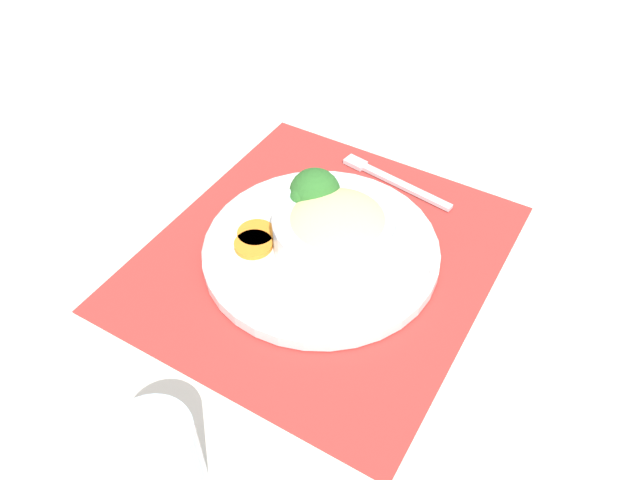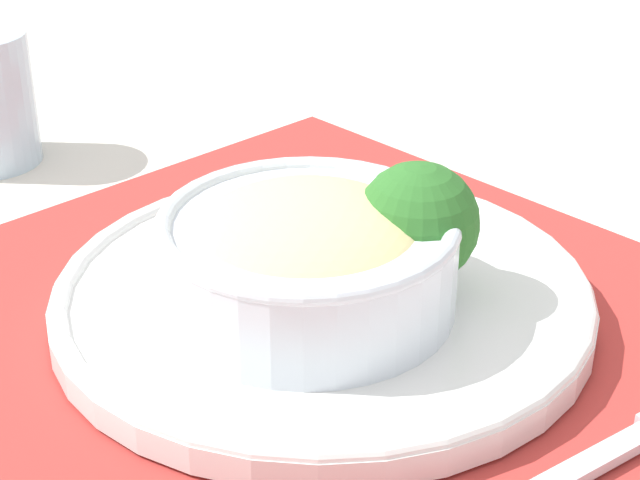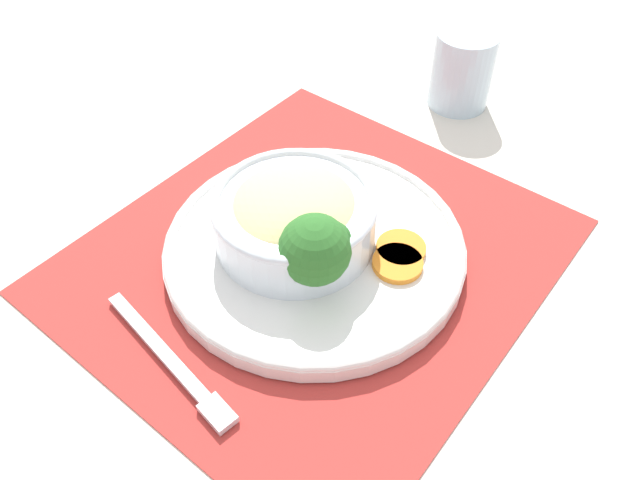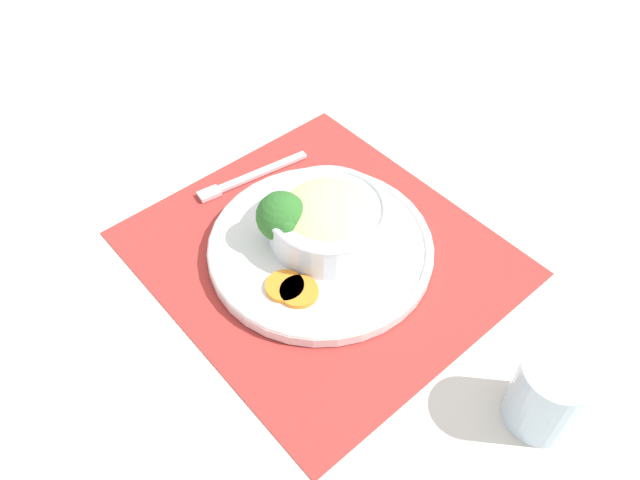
# 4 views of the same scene
# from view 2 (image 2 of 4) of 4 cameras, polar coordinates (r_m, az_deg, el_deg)

# --- Properties ---
(ground_plane) EXTENTS (4.00, 4.00, 0.00)m
(ground_plane) POSITION_cam_2_polar(r_m,az_deg,el_deg) (0.61, 0.13, -4.21)
(ground_plane) COLOR beige
(placemat) EXTENTS (0.47, 0.43, 0.00)m
(placemat) POSITION_cam_2_polar(r_m,az_deg,el_deg) (0.61, 0.13, -4.05)
(placemat) COLOR #B2332D
(placemat) RESTS_ON ground_plane
(plate) EXTENTS (0.31, 0.31, 0.02)m
(plate) POSITION_cam_2_polar(r_m,az_deg,el_deg) (0.61, 0.13, -2.99)
(plate) COLOR white
(plate) RESTS_ON placemat
(bowl) EXTENTS (0.16, 0.16, 0.07)m
(bowl) POSITION_cam_2_polar(r_m,az_deg,el_deg) (0.57, -0.67, -0.71)
(bowl) COLOR silver
(bowl) RESTS_ON plate
(broccoli_floret) EXTENTS (0.07, 0.07, 0.08)m
(broccoli_floret) POSITION_cam_2_polar(r_m,az_deg,el_deg) (0.58, 5.20, 0.88)
(broccoli_floret) COLOR #759E51
(broccoli_floret) RESTS_ON plate
(carrot_slice_near) EXTENTS (0.05, 0.05, 0.01)m
(carrot_slice_near) POSITION_cam_2_polar(r_m,az_deg,el_deg) (0.67, 3.69, 0.95)
(carrot_slice_near) COLOR orange
(carrot_slice_near) RESTS_ON plate
(carrot_slice_middle) EXTENTS (0.05, 0.05, 0.01)m
(carrot_slice_middle) POSITION_cam_2_polar(r_m,az_deg,el_deg) (0.68, 2.06, 1.24)
(carrot_slice_middle) COLOR orange
(carrot_slice_middle) RESTS_ON plate
(fork) EXTENTS (0.04, 0.18, 0.01)m
(fork) POSITION_cam_2_polar(r_m,az_deg,el_deg) (0.52, 14.37, -11.42)
(fork) COLOR silver
(fork) RESTS_ON placemat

